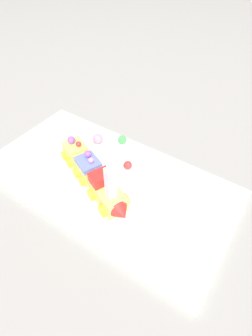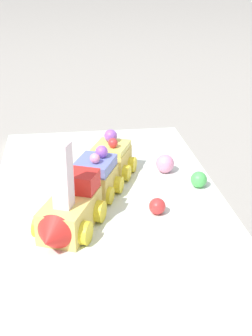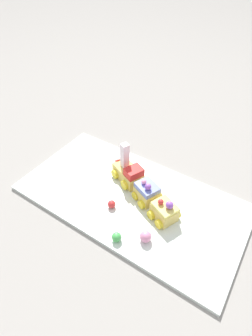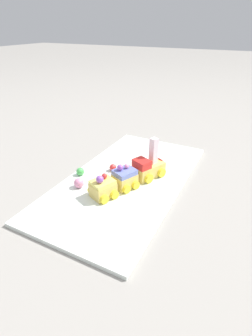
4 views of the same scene
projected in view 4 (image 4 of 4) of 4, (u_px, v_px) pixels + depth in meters
The scene contains 8 objects.
ground_plane at pixel (126, 181), 0.87m from camera, with size 10.00×10.00×0.00m, color gray.
display_board at pixel (126, 180), 0.86m from camera, with size 0.68×0.35×0.01m, color silver.
cake_train_locomotive at pixel (151, 167), 0.86m from camera, with size 0.14×0.11×0.13m.
cake_car_blueberry at pixel (125, 178), 0.80m from camera, with size 0.09×0.09×0.08m.
cake_car_lemon at pixel (103, 188), 0.76m from camera, with size 0.09×0.09×0.07m.
gumball_green at pixel (80, 172), 0.87m from camera, with size 0.03×0.03×0.03m, color #4CBC56.
gumball_pink at pixel (79, 183), 0.81m from camera, with size 0.03×0.03×0.03m, color pink.
gumball_red at pixel (113, 168), 0.90m from camera, with size 0.02×0.02×0.02m, color red.
Camera 4 is at (-0.65, -0.34, 0.46)m, focal length 28.00 mm.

